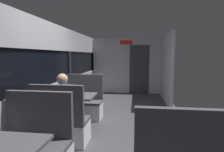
{
  "coord_description": "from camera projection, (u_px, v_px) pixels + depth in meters",
  "views": [
    {
      "loc": [
        0.43,
        -3.55,
        1.59
      ],
      "look_at": [
        -0.42,
        2.9,
        0.85
      ],
      "focal_mm": 29.48,
      "sensor_mm": 36.0,
      "label": 1
    }
  ],
  "objects": [
    {
      "name": "dining_table_mid_window",
      "position": [
        74.0,
        100.0,
        3.96
      ],
      "size": [
        0.9,
        0.7,
        0.74
      ],
      "color": "#9E9EA3",
      "rests_on": "ground_plane"
    },
    {
      "name": "carriage_window_panel_left",
      "position": [
        44.0,
        79.0,
        3.79
      ],
      "size": [
        0.09,
        8.48,
        2.3
      ],
      "color": "#B2B2B7",
      "rests_on": "ground_plane"
    },
    {
      "name": "bench_mid_window_facing_entry",
      "position": [
        83.0,
        105.0,
        4.68
      ],
      "size": [
        0.95,
        0.5,
        1.1
      ],
      "color": "silver",
      "rests_on": "ground_plane"
    },
    {
      "name": "carriage_end_bulkhead",
      "position": [
        127.0,
        66.0,
        7.72
      ],
      "size": [
        2.9,
        0.11,
        2.3
      ],
      "color": "#B2B2B7",
      "rests_on": "ground_plane"
    },
    {
      "name": "carriage_aisle_panel_right",
      "position": [
        166.0,
        68.0,
        6.36
      ],
      "size": [
        0.08,
        2.4,
        2.3
      ],
      "primitive_type": "cube",
      "color": "#B2B2B7",
      "rests_on": "ground_plane"
    },
    {
      "name": "coffee_cup_primary",
      "position": [
        73.0,
        94.0,
        3.81
      ],
      "size": [
        0.07,
        0.07,
        0.09
      ],
      "color": "#26598C",
      "rests_on": "dining_table_mid_window"
    },
    {
      "name": "seated_passenger",
      "position": [
        62.0,
        113.0,
        3.35
      ],
      "size": [
        0.47,
        0.55,
        1.26
      ],
      "color": "#26262D",
      "rests_on": "ground_plane"
    },
    {
      "name": "bench_near_window_facing_entry",
      "position": [
        34.0,
        151.0,
        2.44
      ],
      "size": [
        0.95,
        0.5,
        1.1
      ],
      "color": "silver",
      "rests_on": "ground_plane"
    },
    {
      "name": "bench_mid_window_facing_end",
      "position": [
        61.0,
        126.0,
        3.31
      ],
      "size": [
        0.95,
        0.5,
        1.1
      ],
      "color": "silver",
      "rests_on": "ground_plane"
    },
    {
      "name": "ground_plane",
      "position": [
        114.0,
        134.0,
        3.73
      ],
      "size": [
        3.3,
        9.2,
        0.02
      ],
      "primitive_type": "cube",
      "color": "#423F44"
    }
  ]
}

